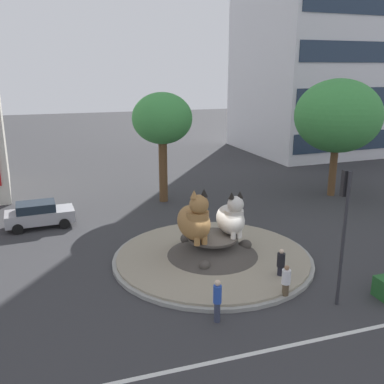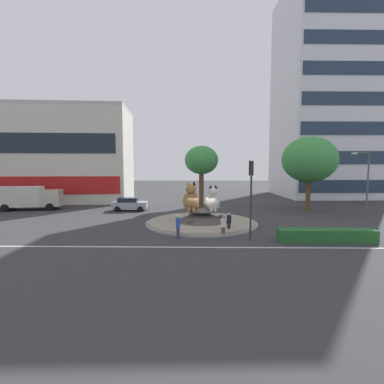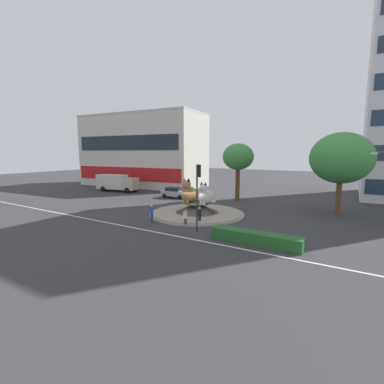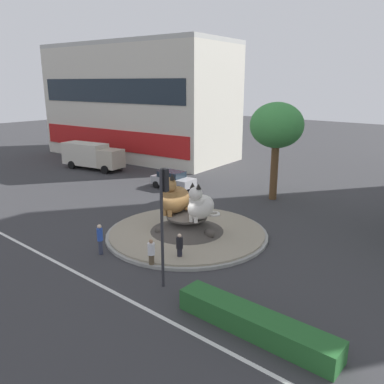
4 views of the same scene
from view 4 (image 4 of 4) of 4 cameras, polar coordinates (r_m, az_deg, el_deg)
The scene contains 14 objects.
ground_plane at distance 25.43m, azimuth -0.73°, elevation -6.21°, with size 160.00×160.00×0.00m, color #333335.
lane_centreline at distance 20.84m, azimuth -14.91°, elevation -11.92°, with size 112.00×0.20×0.01m, color silver.
roundabout_island at distance 25.28m, azimuth -0.72°, elevation -5.29°, with size 10.25×10.25×1.29m.
cat_statue_tabby at distance 25.25m, azimuth -2.57°, elevation -0.88°, with size 1.72×2.76×2.72m.
cat_statue_white at distance 24.12m, azimuth 1.17°, elevation -1.98°, with size 1.55×2.46×2.38m.
traffic_light_mast at distance 18.03m, azimuth -4.15°, elevation -2.19°, with size 0.34×0.46×5.72m.
shophouse_block at distance 52.53m, azimuth -7.68°, elevation 12.85°, with size 25.55×12.68×14.11m.
clipped_hedge_strip at distance 16.28m, azimuth 9.02°, elevation -18.17°, with size 6.76×1.20×0.90m, color #235B28.
broadleaf_tree_behind_island at distance 32.60m, azimuth 12.12°, elevation 9.24°, with size 4.28×4.28×7.94m.
pedestrian_blue_shirt at distance 22.97m, azimuth -13.12°, elevation -6.52°, with size 0.33×0.33×1.79m.
pedestrian_black_shirt at distance 21.62m, azimuth -1.80°, elevation -7.90°, with size 0.37×0.37×1.58m.
pedestrian_white_shirt at distance 21.01m, azimuth -5.89°, elevation -8.74°, with size 0.38×0.38×1.57m.
sedan_on_far_lane at distance 36.21m, azimuth -2.78°, elevation 1.81°, with size 4.16×2.19×1.59m.
delivery_box_truck at distance 45.49m, azimuth -14.24°, elevation 5.16°, with size 7.72×3.57×2.86m.
Camera 4 is at (15.54, -17.77, 9.45)m, focal length 36.98 mm.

